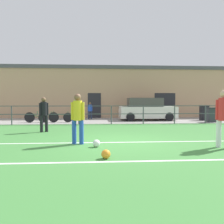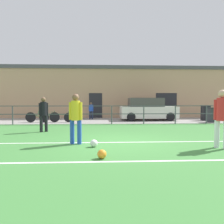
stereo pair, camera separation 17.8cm
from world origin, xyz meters
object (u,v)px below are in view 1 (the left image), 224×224
at_px(parked_car_red, 147,110).
at_px(trash_bin_1, 212,115).
at_px(soccer_ball_spare, 96,143).
at_px(bicycle_parked_0, 42,117).
at_px(player_striker, 224,115).
at_px(player_winger, 78,116).
at_px(soccer_ball_match, 106,154).
at_px(spectator_child, 90,110).
at_px(trash_bin_0, 204,113).
at_px(player_goalkeeper, 44,112).
at_px(bicycle_parked_1, 56,117).

xyz_separation_m(parked_car_red, trash_bin_1, (4.03, -1.86, -0.28)).
relative_size(soccer_ball_spare, bicycle_parked_0, 0.10).
xyz_separation_m(player_striker, bicycle_parked_0, (-7.48, 8.35, -0.63)).
bearing_deg(player_winger, bicycle_parked_0, 123.54).
xyz_separation_m(soccer_ball_spare, bicycle_parked_0, (-3.64, 7.98, 0.26)).
height_order(soccer_ball_match, spectator_child, spectator_child).
distance_m(player_winger, soccer_ball_spare, 1.16).
height_order(parked_car_red, trash_bin_0, parked_car_red).
height_order(soccer_ball_match, bicycle_parked_0, bicycle_parked_0).
bearing_deg(player_goalkeeper, spectator_child, 38.68).
relative_size(player_striker, parked_car_red, 0.43).
bearing_deg(bicycle_parked_0, spectator_child, 37.42).
relative_size(soccer_ball_spare, trash_bin_1, 0.24).
distance_m(player_winger, bicycle_parked_0, 8.07).
bearing_deg(bicycle_parked_0, parked_car_red, 10.66).
xyz_separation_m(bicycle_parked_1, trash_bin_1, (10.44, -0.49, 0.16)).
bearing_deg(bicycle_parked_1, player_goalkeeper, -86.02).
bearing_deg(bicycle_parked_0, bicycle_parked_1, 0.00).
relative_size(player_goalkeeper, soccer_ball_match, 7.01).
relative_size(spectator_child, bicycle_parked_1, 0.58).
height_order(player_winger, bicycle_parked_1, player_winger).
distance_m(player_goalkeeper, player_striker, 7.37).
relative_size(player_striker, trash_bin_1, 1.79).
relative_size(soccer_ball_match, spectator_child, 0.18).
distance_m(player_goalkeeper, bicycle_parked_1, 4.52).
distance_m(player_goalkeeper, soccer_ball_spare, 4.34).
bearing_deg(soccer_ball_spare, trash_bin_0, 48.47).
bearing_deg(trash_bin_1, bicycle_parked_1, 177.34).
relative_size(spectator_child, bicycle_parked_0, 0.58).
bearing_deg(bicycle_parked_0, player_winger, -67.94).
height_order(player_winger, soccer_ball_match, player_winger).
bearing_deg(player_winger, player_striker, 0.11).
distance_m(bicycle_parked_1, trash_bin_0, 10.63).
relative_size(parked_car_red, trash_bin_0, 3.71).
distance_m(bicycle_parked_0, bicycle_parked_1, 0.90).
relative_size(soccer_ball_match, trash_bin_0, 0.21).
relative_size(player_winger, spectator_child, 1.27).
relative_size(soccer_ball_spare, spectator_child, 0.18).
bearing_deg(soccer_ball_match, player_goalkeeper, 118.43).
xyz_separation_m(spectator_child, parked_car_red, (4.21, -1.00, 0.03)).
distance_m(player_winger, bicycle_parked_1, 7.77).
relative_size(parked_car_red, bicycle_parked_0, 1.83).
bearing_deg(player_striker, trash_bin_0, -63.53).
bearing_deg(soccer_ball_match, bicycle_parked_0, 112.44).
bearing_deg(soccer_ball_spare, soccer_ball_match, -80.37).
relative_size(spectator_child, trash_bin_1, 1.33).
xyz_separation_m(trash_bin_0, trash_bin_1, (-0.15, -1.38, -0.06)).
bearing_deg(player_striker, trash_bin_1, -66.23).
bearing_deg(soccer_ball_spare, player_goalkeeper, 124.61).
bearing_deg(soccer_ball_spare, trash_bin_1, 44.20).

